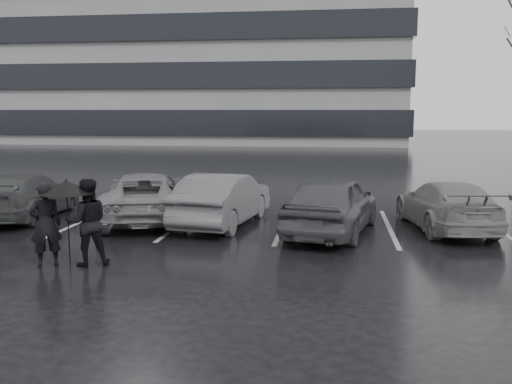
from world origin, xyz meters
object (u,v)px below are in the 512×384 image
object	(u,v)px
car_west_c	(26,196)
car_east	(447,205)
pedestrian_right	(87,222)
car_west_a	(223,199)
car_main	(332,204)
pedestrian_left	(46,225)
car_west_b	(146,197)

from	to	relation	value
car_west_c	car_east	world-z (taller)	car_west_c
pedestrian_right	car_east	bearing A→B (deg)	-177.43
car_west_c	car_east	xyz separation A→B (m)	(11.66, -0.00, -0.01)
car_west_a	pedestrian_right	size ratio (longest dim) A/B	2.45
car_main	car_west_c	size ratio (longest dim) A/B	0.99
car_main	car_east	distance (m)	3.10
car_west_c	pedestrian_left	bearing A→B (deg)	118.74
pedestrian_right	car_west_b	bearing A→B (deg)	-113.59
car_east	pedestrian_left	bearing A→B (deg)	21.00
car_west_b	car_east	world-z (taller)	car_west_b
pedestrian_left	pedestrian_right	bearing A→B (deg)	162.40
pedestrian_left	car_main	bearing A→B (deg)	-178.22
car_west_a	car_west_b	xyz separation A→B (m)	(-2.23, 0.26, -0.03)
pedestrian_left	pedestrian_right	xyz separation A→B (m)	(0.77, 0.21, 0.03)
car_main	car_west_c	world-z (taller)	car_main
car_west_b	car_west_c	world-z (taller)	car_west_b
car_main	car_west_a	xyz separation A→B (m)	(-2.91, 0.71, -0.05)
car_east	pedestrian_left	distance (m)	9.76
car_west_a	pedestrian_right	distance (m)	4.72
car_west_a	car_west_b	bearing A→B (deg)	1.90
car_west_a	pedestrian_left	world-z (taller)	pedestrian_left
car_west_b	pedestrian_right	bearing A→B (deg)	79.22
car_west_a	pedestrian_left	size ratio (longest dim) A/B	2.55
car_main	pedestrian_right	size ratio (longest dim) A/B	2.53
pedestrian_left	pedestrian_right	world-z (taller)	pedestrian_right
car_east	pedestrian_left	size ratio (longest dim) A/B	2.60
car_main	car_west_b	bearing A→B (deg)	1.82
car_west_b	pedestrian_right	distance (m)	4.60
car_west_c	car_east	bearing A→B (deg)	175.34
car_west_a	car_east	size ratio (longest dim) A/B	0.98
car_west_c	pedestrian_right	size ratio (longest dim) A/B	2.55
car_west_b	pedestrian_left	bearing A→B (deg)	69.85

